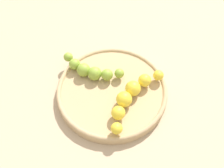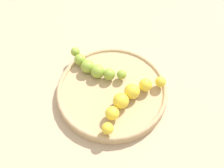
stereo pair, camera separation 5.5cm
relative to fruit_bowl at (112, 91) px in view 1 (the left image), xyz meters
The scene contains 4 objects.
ground_plane 0.01m from the fruit_bowl, ahead, with size 2.40×2.40×0.00m, color tan.
fruit_bowl is the anchor object (origin of this frame).
banana_yellow 0.05m from the fruit_bowl, 158.56° to the right, with size 0.09×0.17×0.03m.
banana_green 0.07m from the fruit_bowl, 15.21° to the left, with size 0.13×0.09×0.03m.
Camera 1 is at (-0.27, 0.18, 0.48)m, focal length 41.95 mm.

